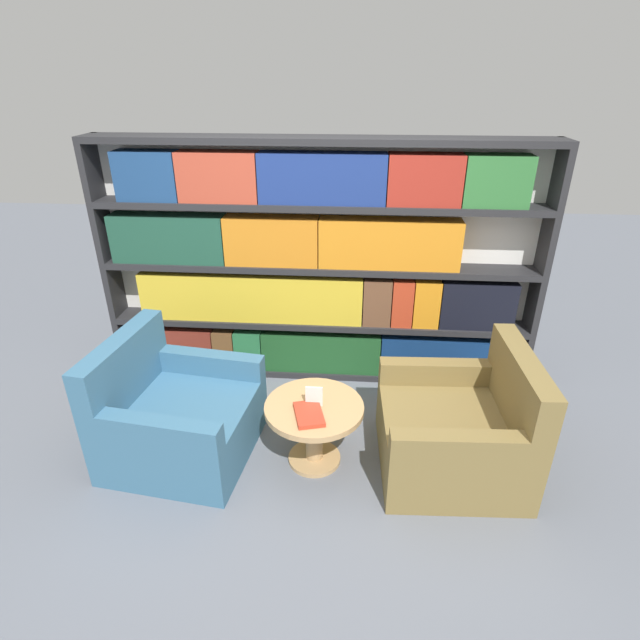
{
  "coord_description": "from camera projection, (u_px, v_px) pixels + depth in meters",
  "views": [
    {
      "loc": [
        0.3,
        -2.57,
        2.41
      ],
      "look_at": [
        0.06,
        0.56,
        0.83
      ],
      "focal_mm": 28.0,
      "sensor_mm": 36.0,
      "label": 1
    }
  ],
  "objects": [
    {
      "name": "bookshelf",
      "position": [
        313.0,
        268.0,
        4.04
      ],
      "size": [
        3.52,
        0.3,
        1.98
      ],
      "color": "silver",
      "rests_on": "ground_plane"
    },
    {
      "name": "stray_book",
      "position": [
        309.0,
        414.0,
        3.13
      ],
      "size": [
        0.23,
        0.29,
        0.03
      ],
      "color": "#B73823",
      "rests_on": "coffee_table"
    },
    {
      "name": "ground_plane",
      "position": [
        305.0,
        466.0,
        3.39
      ],
      "size": [
        14.0,
        14.0,
        0.0
      ],
      "primitive_type": "plane",
      "color": "slate"
    },
    {
      "name": "armchair_right",
      "position": [
        458.0,
        431.0,
        3.28
      ],
      "size": [
        0.94,
        0.95,
        0.85
      ],
      "rotation": [
        0.0,
        0.0,
        -1.53
      ],
      "color": "olive",
      "rests_on": "ground_plane"
    },
    {
      "name": "armchair_left",
      "position": [
        177.0,
        417.0,
        3.41
      ],
      "size": [
        1.02,
        1.02,
        0.85
      ],
      "rotation": [
        0.0,
        0.0,
        1.44
      ],
      "color": "#386684",
      "rests_on": "ground_plane"
    },
    {
      "name": "coffee_table",
      "position": [
        314.0,
        422.0,
        3.29
      ],
      "size": [
        0.65,
        0.65,
        0.46
      ],
      "color": "tan",
      "rests_on": "ground_plane"
    },
    {
      "name": "table_sign",
      "position": [
        314.0,
        398.0,
        3.21
      ],
      "size": [
        0.11,
        0.06,
        0.14
      ],
      "color": "black",
      "rests_on": "coffee_table"
    }
  ]
}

